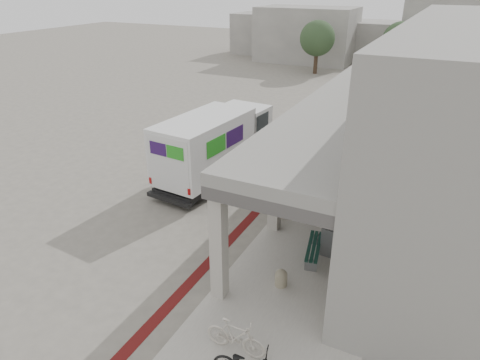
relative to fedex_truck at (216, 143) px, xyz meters
The scene contains 13 objects.
ground 4.40m from the fedex_truck, 61.39° to the right, with size 120.00×120.00×0.00m, color #6B655C.
bike_lane_stripe 3.73m from the fedex_truck, 28.37° to the right, with size 0.35×40.00×0.01m, color #521010.
sidewalk 7.13m from the fedex_truck, 31.12° to the right, with size 4.40×28.00×0.12m, color #A0998F.
transit_building 9.02m from the fedex_truck, ahead, with size 7.60×17.00×7.00m.
distant_backdrop 32.32m from the fedex_truck, 91.56° to the left, with size 28.00×10.00×6.50m.
tree_left 24.64m from the fedex_truck, 97.09° to the left, with size 3.20×3.20×4.80m.
tree_mid 26.74m from the fedex_truck, 81.46° to the left, with size 3.20×3.20×4.80m.
fedex_truck is the anchor object (origin of this frame).
bench 7.32m from the fedex_truck, 35.61° to the right, with size 0.73×1.83×0.42m.
bollard_near 8.19m from the fedex_truck, 47.59° to the right, with size 0.36×0.36×0.53m.
bollard_far 4.80m from the fedex_truck, 29.11° to the right, with size 0.40×0.40×0.60m.
utility_cabinet 7.37m from the fedex_truck, 30.94° to the right, with size 0.44×0.59×0.98m, color slate.
bicycle_cream 10.31m from the fedex_truck, 58.31° to the right, with size 0.43×1.53×0.92m, color beige.
Camera 1 is at (6.85, -11.79, 8.20)m, focal length 32.00 mm.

